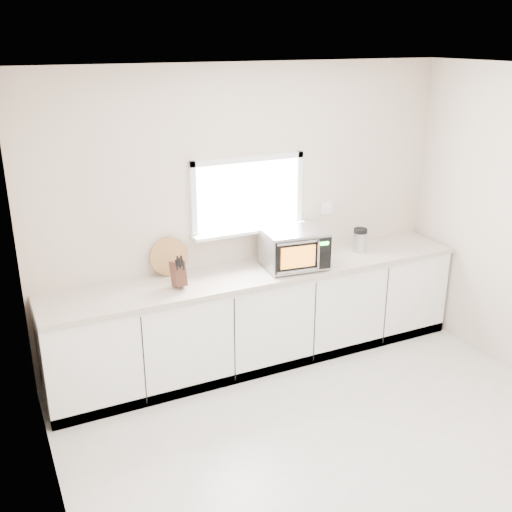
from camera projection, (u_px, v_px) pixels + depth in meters
ground at (365, 468)px, 4.28m from camera, size 4.00×4.00×0.00m
back_wall at (247, 214)px, 5.49m from camera, size 4.00×0.17×2.70m
cabinets at (261, 318)px, 5.56m from camera, size 3.92×0.60×0.88m
countertop at (262, 272)px, 5.39m from camera, size 3.92×0.64×0.04m
microwave at (295, 248)px, 5.39m from camera, size 0.59×0.50×0.35m
knife_block at (178, 273)px, 4.99m from camera, size 0.10×0.20×0.29m
cutting_board at (169, 257)px, 5.22m from camera, size 0.34×0.08×0.34m
coffee_grinder at (360, 240)px, 5.81m from camera, size 0.17×0.17×0.24m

